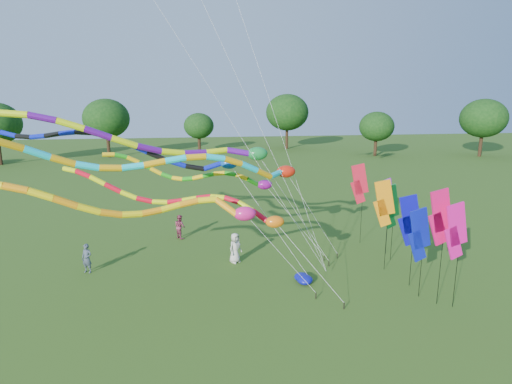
{
  "coord_description": "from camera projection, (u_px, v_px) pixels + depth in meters",
  "views": [
    {
      "loc": [
        -4.0,
        -15.36,
        8.95
      ],
      "look_at": [
        -1.26,
        2.82,
        4.8
      ],
      "focal_mm": 30.0,
      "sensor_mm": 36.0,
      "label": 1
    }
  ],
  "objects": [
    {
      "name": "ground",
      "position": [
        297.0,
        321.0,
        17.37
      ],
      "size": [
        160.0,
        160.0,
        0.0
      ],
      "primitive_type": "plane",
      "color": "#2B5115",
      "rests_on": "ground"
    },
    {
      "name": "tree_ring",
      "position": [
        422.0,
        214.0,
        13.9
      ],
      "size": [
        121.96,
        118.58,
        9.33
      ],
      "color": "#382314",
      "rests_on": "ground"
    },
    {
      "name": "tube_kite_red",
      "position": [
        194.0,
        202.0,
        19.26
      ],
      "size": [
        12.07,
        4.91,
        6.23
      ],
      "rotation": [
        0.0,
        0.0,
        -0.42
      ],
      "color": "black",
      "rests_on": "ground"
    },
    {
      "name": "tube_kite_orange",
      "position": [
        147.0,
        205.0,
        16.38
      ],
      "size": [
        13.74,
        2.16,
        6.7
      ],
      "rotation": [
        0.0,
        0.0,
        0.11
      ],
      "color": "black",
      "rests_on": "ground"
    },
    {
      "name": "tube_kite_purple",
      "position": [
        133.0,
        139.0,
        18.93
      ],
      "size": [
        18.52,
        2.13,
        9.11
      ],
      "rotation": [
        0.0,
        0.0,
        0.1
      ],
      "color": "black",
      "rests_on": "ground"
    },
    {
      "name": "tube_kite_blue",
      "position": [
        130.0,
        149.0,
        20.23
      ],
      "size": [
        15.34,
        4.11,
        8.11
      ],
      "rotation": [
        0.0,
        0.0,
        -0.22
      ],
      "color": "black",
      "rests_on": "ground"
    },
    {
      "name": "tube_kite_cyan",
      "position": [
        203.0,
        166.0,
        18.52
      ],
      "size": [
        14.36,
        5.85,
        8.06
      ],
      "rotation": [
        0.0,
        0.0,
        0.41
      ],
      "color": "black",
      "rests_on": "ground"
    },
    {
      "name": "tube_kite_green",
      "position": [
        209.0,
        176.0,
        22.56
      ],
      "size": [
        11.49,
        1.86,
        6.59
      ],
      "rotation": [
        0.0,
        0.0,
        -0.12
      ],
      "color": "black",
      "rests_on": "ground"
    },
    {
      "name": "banner_pole_red",
      "position": [
        359.0,
        184.0,
        25.76
      ],
      "size": [
        1.16,
        0.13,
        5.02
      ],
      "rotation": [
        0.0,
        0.0,
        -0.05
      ],
      "color": "black",
      "rests_on": "ground"
    },
    {
      "name": "banner_pole_blue_a",
      "position": [
        419.0,
        235.0,
        18.78
      ],
      "size": [
        1.16,
        0.21,
        4.23
      ],
      "rotation": [
        0.0,
        0.0,
        0.11
      ],
      "color": "black",
      "rests_on": "ground"
    },
    {
      "name": "banner_pole_blue_b",
      "position": [
        409.0,
        220.0,
        19.92
      ],
      "size": [
        1.16,
        0.22,
        4.53
      ],
      "rotation": [
        0.0,
        0.0,
        -0.12
      ],
      "color": "black",
      "rests_on": "ground"
    },
    {
      "name": "banner_pole_green",
      "position": [
        390.0,
        207.0,
        23.15
      ],
      "size": [
        1.16,
        0.29,
        4.34
      ],
      "rotation": [
        0.0,
        0.0,
        0.18
      ],
      "color": "black",
      "rests_on": "ground"
    },
    {
      "name": "banner_pole_magenta_b",
      "position": [
        456.0,
        231.0,
        17.72
      ],
      "size": [
        1.16,
        0.21,
        4.72
      ],
      "rotation": [
        0.0,
        0.0,
        0.11
      ],
      "color": "black",
      "rests_on": "ground"
    },
    {
      "name": "banner_pole_magenta_a",
      "position": [
        440.0,
        218.0,
        17.89
      ],
      "size": [
        1.16,
        0.14,
        5.24
      ],
      "rotation": [
        0.0,
        0.0,
        0.05
      ],
      "color": "black",
      "rests_on": "ground"
    },
    {
      "name": "banner_pole_violet",
      "position": [
        386.0,
        200.0,
        24.0
      ],
      "size": [
        1.13,
        0.45,
        4.47
      ],
      "rotation": [
        0.0,
        0.0,
        0.32
      ],
      "color": "black",
      "rests_on": "ground"
    },
    {
      "name": "banner_pole_orange",
      "position": [
        384.0,
        204.0,
        21.75
      ],
      "size": [
        1.16,
        0.23,
        4.85
      ],
      "rotation": [
        0.0,
        0.0,
        -0.13
      ],
      "color": "black",
      "rests_on": "ground"
    },
    {
      "name": "blue_nylon_heap",
      "position": [
        300.0,
        274.0,
        21.45
      ],
      "size": [
        1.03,
        1.12,
        0.46
      ],
      "color": "#0B1097",
      "rests_on": "ground"
    },
    {
      "name": "person_a",
      "position": [
        235.0,
        248.0,
        23.33
      ],
      "size": [
        0.96,
        0.93,
        1.67
      ],
      "primitive_type": "imported",
      "rotation": [
        0.0,
        0.0,
        0.69
      ],
      "color": "beige",
      "rests_on": "ground"
    },
    {
      "name": "person_b",
      "position": [
        87.0,
        258.0,
        21.99
      ],
      "size": [
        0.66,
        0.56,
        1.54
      ],
      "primitive_type": "imported",
      "rotation": [
        0.0,
        0.0,
        -0.41
      ],
      "color": "#3C4654",
      "rests_on": "ground"
    },
    {
      "name": "person_c",
      "position": [
        180.0,
        227.0,
        27.34
      ],
      "size": [
        0.91,
        0.95,
        1.55
      ],
      "primitive_type": "imported",
      "rotation": [
        0.0,
        0.0,
        2.17
      ],
      "color": "#89314A",
      "rests_on": "ground"
    }
  ]
}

